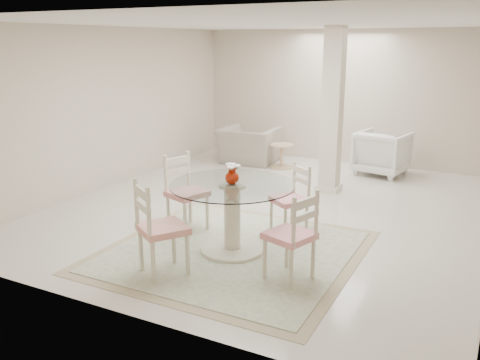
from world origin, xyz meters
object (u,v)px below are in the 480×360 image
at_px(dining_chair_west, 184,187).
at_px(armchair_white, 382,153).
at_px(dining_chair_north, 294,194).
at_px(dining_chair_south, 156,222).
at_px(side_table, 282,157).
at_px(red_vase, 232,174).
at_px(recliner_taupe, 249,145).
at_px(column, 332,111).
at_px(dining_chair_east, 295,230).
at_px(dining_table, 232,218).

distance_m(dining_chair_west, armchair_white, 4.53).
xyz_separation_m(dining_chair_north, dining_chair_south, (-0.83, -1.87, 0.08)).
relative_size(dining_chair_north, armchair_white, 1.12).
relative_size(dining_chair_north, side_table, 2.13).
height_order(red_vase, dining_chair_south, dining_chair_south).
distance_m(recliner_taupe, armchair_white, 2.69).
relative_size(column, side_table, 5.64).
relative_size(dining_chair_east, dining_chair_south, 0.94).
relative_size(red_vase, dining_chair_south, 0.21).
xyz_separation_m(dining_chair_east, side_table, (-2.04, 4.57, -0.36)).
distance_m(dining_chair_north, armchair_white, 3.68).
xyz_separation_m(dining_table, red_vase, (0.00, -0.00, 0.54)).
xyz_separation_m(column, armchair_white, (0.55, 1.52, -0.94)).
distance_m(red_vase, dining_chair_west, 1.09).
bearing_deg(red_vase, side_table, 104.77).
distance_m(dining_table, dining_chair_south, 1.04).
distance_m(armchair_white, side_table, 1.94).
distance_m(dining_chair_west, side_table, 3.80).
height_order(red_vase, dining_chair_west, dining_chair_west).
distance_m(dining_chair_east, side_table, 5.02).
bearing_deg(column, dining_chair_west, -113.84).
relative_size(column, red_vase, 10.82).
bearing_deg(side_table, recliner_taupe, 172.09).
bearing_deg(recliner_taupe, dining_chair_south, 102.89).
xyz_separation_m(dining_chair_north, armchair_white, (0.37, 3.66, -0.12)).
bearing_deg(dining_chair_south, dining_chair_west, -34.99).
xyz_separation_m(column, side_table, (-1.33, 1.12, -1.13)).
distance_m(column, armchair_white, 1.87).
distance_m(dining_table, dining_chair_north, 1.02).
bearing_deg(armchair_white, recliner_taupe, 16.94).
relative_size(dining_table, recliner_taupe, 1.31).
xyz_separation_m(dining_chair_west, side_table, (-0.16, 3.78, -0.37)).
distance_m(column, dining_table, 3.20).
bearing_deg(dining_chair_south, side_table, -48.89).
bearing_deg(red_vase, recliner_taupe, 113.81).
relative_size(column, dining_chair_east, 2.45).
xyz_separation_m(dining_chair_south, side_table, (-0.68, 5.11, -0.40)).
relative_size(dining_table, side_table, 3.07).
bearing_deg(column, dining_chair_south, -99.23).
height_order(red_vase, dining_chair_north, red_vase).
height_order(dining_chair_west, dining_chair_south, dining_chair_south).
relative_size(red_vase, dining_chair_east, 0.23).
height_order(dining_chair_east, side_table, dining_chair_east).
height_order(column, armchair_white, column).
height_order(dining_chair_east, dining_chair_north, dining_chair_east).
bearing_deg(recliner_taupe, armchair_white, -176.52).
distance_m(dining_chair_south, recliner_taupe, 5.43).
bearing_deg(dining_chair_north, red_vase, -79.79).
height_order(dining_chair_east, armchair_white, dining_chair_east).
relative_size(red_vase, dining_chair_west, 0.22).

